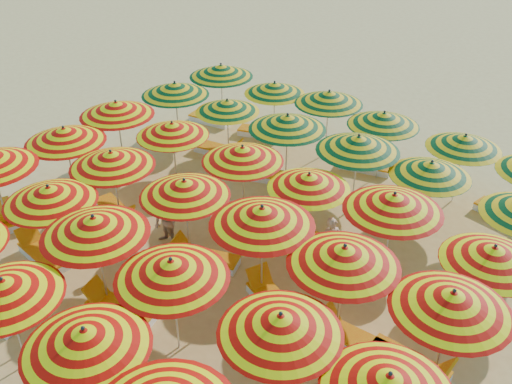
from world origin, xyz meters
TOP-DOWN VIEW (x-y plane):
  - ground at (0.00, 0.00)m, footprint 120.00×120.00m
  - umbrella_2 at (-1.18, -5.91)m, footprint 2.62×2.62m
  - umbrella_3 at (1.13, -5.79)m, footprint 2.97×2.97m
  - umbrella_7 at (-3.37, -3.33)m, footprint 2.81×2.81m
  - umbrella_8 at (-1.29, -3.62)m, footprint 2.74×2.74m
  - umbrella_9 at (1.03, -3.59)m, footprint 2.83×2.83m
  - umbrella_10 at (3.60, -3.45)m, footprint 2.60×2.60m
  - umbrella_11 at (5.70, -3.42)m, footprint 2.54×2.54m
  - umbrella_12 at (-5.72, -1.16)m, footprint 2.81×2.81m
  - umbrella_13 at (-3.53, -1.27)m, footprint 2.95×2.95m
  - umbrella_14 at (-0.98, -1.11)m, footprint 3.02×3.02m
  - umbrella_15 at (1.40, -1.09)m, footprint 2.87×2.87m
  - umbrella_16 at (3.55, -1.14)m, footprint 2.95×2.95m
  - umbrella_17 at (5.79, -1.05)m, footprint 3.00×3.00m
  - umbrella_18 at (-5.95, 0.98)m, footprint 2.88×2.88m
  - umbrella_19 at (-3.71, 1.20)m, footprint 2.77×2.77m
  - umbrella_20 at (-0.98, 1.17)m, footprint 2.52×2.52m
  - umbrella_21 at (1.16, 1.22)m, footprint 2.81×2.81m
  - umbrella_22 at (3.45, 1.31)m, footprint 3.10×3.10m
  - umbrella_23 at (5.91, 1.00)m, footprint 2.29×2.29m
  - umbrella_24 at (-5.73, 3.37)m, footprint 2.81×2.81m
  - umbrella_25 at (-3.65, 3.68)m, footprint 2.54×2.54m
  - umbrella_26 at (-1.09, 3.45)m, footprint 2.89×2.89m
  - umbrella_27 at (1.30, 3.49)m, footprint 2.79×2.79m
  - umbrella_28 at (3.39, 3.68)m, footprint 2.87×2.87m
  - umbrella_30 at (-5.61, 5.65)m, footprint 2.93×2.93m
  - umbrella_31 at (-3.32, 5.86)m, footprint 2.37×2.37m
  - umbrella_32 at (-1.18, 6.00)m, footprint 2.43×2.43m
  - umbrella_33 at (1.00, 5.67)m, footprint 2.96×2.96m
  - umbrella_34 at (3.51, 5.81)m, footprint 2.64×2.64m
  - lounger_2 at (-6.43, -3.16)m, footprint 1.82×1.19m
  - lounger_3 at (-3.97, -3.57)m, footprint 1.79×0.77m
  - lounger_4 at (-0.79, -3.65)m, footprint 1.82×1.00m
  - lounger_6 at (-4.03, -1.03)m, footprint 1.82×1.00m
  - lounger_7 at (-0.48, -1.07)m, footprint 1.83×1.12m
  - lounger_8 at (1.90, -1.29)m, footprint 1.82×1.18m
  - lounger_9 at (4.05, -1.20)m, footprint 1.75×0.64m
  - lounger_10 at (5.29, -1.08)m, footprint 1.75×0.63m
  - lounger_11 at (-6.46, 0.82)m, footprint 1.76×0.65m
  - lounger_12 at (-3.12, 1.03)m, footprint 1.81×0.89m
  - lounger_13 at (-0.38, 1.28)m, footprint 1.75×0.64m
  - lounger_14 at (0.56, 1.06)m, footprint 1.83×1.11m
  - lounger_15 at (-6.23, 3.26)m, footprint 1.83×1.08m
  - lounger_16 at (-4.16, 3.77)m, footprint 1.81×0.86m
  - lounger_17 at (-1.68, 3.41)m, footprint 1.83×1.12m
  - lounger_18 at (-6.11, 5.55)m, footprint 1.80×0.82m
  - lounger_19 at (-3.82, 5.84)m, footprint 1.83×1.11m
  - lounger_20 at (0.40, 5.90)m, footprint 1.82×1.00m
  - lounger_21 at (5.10, 5.82)m, footprint 1.82×0.93m
  - beachgoer_a at (2.18, 0.79)m, footprint 0.61×0.65m
  - beachgoer_b at (-1.83, -1.09)m, footprint 0.76×0.63m

SIDE VIEW (x-z plane):
  - ground at x=0.00m, z-range 0.00..0.00m
  - lounger_2 at x=-6.43m, z-range -0.19..0.50m
  - lounger_3 at x=-3.97m, z-range -0.19..0.50m
  - lounger_4 at x=-0.79m, z-range -0.19..0.50m
  - lounger_6 at x=-4.03m, z-range -0.19..0.50m
  - lounger_7 at x=-0.48m, z-range -0.19..0.50m
  - lounger_8 at x=1.90m, z-range -0.19..0.50m
  - lounger_9 at x=4.05m, z-range -0.19..0.50m
  - lounger_10 at x=5.29m, z-range -0.19..0.50m
  - lounger_11 at x=-6.46m, z-range -0.19..0.50m
  - lounger_12 at x=-3.12m, z-range -0.19..0.50m
  - lounger_13 at x=-0.38m, z-range -0.19..0.50m
  - lounger_14 at x=0.56m, z-range -0.19..0.50m
  - lounger_15 at x=-6.23m, z-range -0.19..0.50m
  - lounger_16 at x=-4.16m, z-range -0.19..0.50m
  - lounger_17 at x=-1.68m, z-range -0.19..0.50m
  - lounger_18 at x=-6.11m, z-range -0.19..0.50m
  - lounger_19 at x=-3.82m, z-range -0.19..0.50m
  - lounger_20 at x=0.40m, z-range -0.19..0.50m
  - lounger_21 at x=5.10m, z-range -0.19..0.50m
  - beachgoer_b at x=-1.83m, z-range 0.00..1.44m
  - beachgoer_a at x=2.18m, z-range 0.00..1.49m
  - umbrella_25 at x=-3.65m, z-range 0.86..3.11m
  - umbrella_31 at x=-3.32m, z-range 0.87..3.15m
  - umbrella_21 at x=1.16m, z-range 0.87..3.15m
  - umbrella_34 at x=3.51m, z-range 0.87..3.17m
  - umbrella_28 at x=3.39m, z-range 0.88..3.19m
  - umbrella_23 at x=5.91m, z-range 0.88..3.20m
  - umbrella_19 at x=-3.71m, z-range 0.89..3.23m
  - umbrella_11 at x=5.70m, z-range 0.90..3.28m
  - umbrella_33 at x=1.00m, z-range 0.90..3.28m
  - umbrella_2 at x=-1.18m, z-range 0.91..3.31m
  - umbrella_20 at x=-0.98m, z-range 0.92..3.34m
  - umbrella_14 at x=-0.98m, z-range 0.92..3.34m
  - umbrella_7 at x=-3.37m, z-range 0.92..3.34m
  - umbrella_3 at x=1.13m, z-range 0.92..3.36m
  - umbrella_32 at x=-1.18m, z-range 0.93..3.36m
  - umbrella_10 at x=3.60m, z-range 0.93..3.37m
  - umbrella_13 at x=-3.53m, z-range 0.93..3.39m
  - umbrella_17 at x=5.79m, z-range 0.94..3.41m
  - umbrella_24 at x=-5.73m, z-range 0.94..3.41m
  - umbrella_12 at x=-5.72m, z-range 0.94..3.42m
  - umbrella_9 at x=1.03m, z-range 0.95..3.44m
  - umbrella_30 at x=-5.61m, z-range 0.95..3.45m
  - umbrella_18 at x=-5.95m, z-range 0.96..3.47m
  - umbrella_26 at x=-1.09m, z-range 0.96..3.47m
  - umbrella_27 at x=1.30m, z-range 0.96..3.48m
  - umbrella_16 at x=3.55m, z-range 0.96..3.48m
  - umbrella_22 at x=3.45m, z-range 0.96..3.48m
  - umbrella_8 at x=-1.29m, z-range 0.98..3.54m
  - umbrella_15 at x=1.40m, z-range 0.98..3.56m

